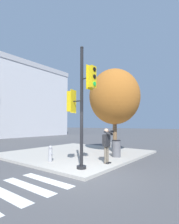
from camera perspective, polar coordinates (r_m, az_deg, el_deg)
ground_plane at (r=7.14m, az=-2.11°, el=-20.09°), size 160.00×160.00×0.00m
sidewalk_corner at (r=11.96m, az=-4.34°, el=-13.27°), size 8.00×8.00×0.13m
traffic_signal_pole at (r=7.49m, az=-2.69°, el=3.89°), size 0.49×1.42×5.27m
person_photographer at (r=8.55m, az=5.66°, el=-9.81°), size 0.58×0.54×1.65m
street_tree at (r=11.94m, az=8.16°, el=4.95°), size 3.40×3.40×5.59m
fire_hydrant at (r=9.18m, az=-12.68°, el=-13.10°), size 0.20×0.26×0.79m
trash_bin at (r=10.28m, az=8.77°, el=-11.68°), size 0.50×0.50×0.95m
building_right at (r=33.64m, az=-21.95°, el=3.28°), size 15.49×9.07×12.23m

